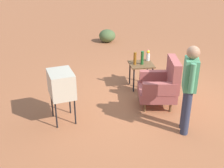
{
  "coord_description": "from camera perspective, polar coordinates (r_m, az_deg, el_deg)",
  "views": [
    {
      "loc": [
        5.37,
        -1.83,
        2.99
      ],
      "look_at": [
        0.38,
        -1.08,
        0.65
      ],
      "focal_mm": 44.85,
      "sensor_mm": 36.0,
      "label": 1
    }
  ],
  "objects": [
    {
      "name": "flower_vase",
      "position": [
        6.92,
        7.36,
        5.92
      ],
      "size": [
        0.15,
        0.1,
        0.27
      ],
      "color": "silver",
      "rests_on": "side_table"
    },
    {
      "name": "tv_on_stand",
      "position": [
        5.32,
        -10.27,
        -0.05
      ],
      "size": [
        0.68,
        0.56,
        1.03
      ],
      "color": "black",
      "rests_on": "ground"
    },
    {
      "name": "bottle_wine_green",
      "position": [
        6.66,
        6.18,
        5.33
      ],
      "size": [
        0.07,
        0.07,
        0.32
      ],
      "primitive_type": "cylinder",
      "color": "#1E5623",
      "rests_on": "side_table"
    },
    {
      "name": "person_standing",
      "position": [
        5.02,
        15.45,
        -0.2
      ],
      "size": [
        0.55,
        0.32,
        1.64
      ],
      "color": "#2D3347",
      "rests_on": "ground"
    },
    {
      "name": "armchair",
      "position": [
        5.99,
        10.13,
        -0.12
      ],
      "size": [
        0.88,
        0.89,
        1.06
      ],
      "color": "brown",
      "rests_on": "ground"
    },
    {
      "name": "bottle_tall_amber",
      "position": [
        6.64,
        4.69,
        5.23
      ],
      "size": [
        0.07,
        0.07,
        0.3
      ],
      "primitive_type": "cylinder",
      "color": "brown",
      "rests_on": "side_table"
    },
    {
      "name": "side_table",
      "position": [
        6.77,
        5.95,
        3.43
      ],
      "size": [
        0.56,
        0.56,
        0.62
      ],
      "color": "black",
      "rests_on": "ground"
    },
    {
      "name": "shrub_mid",
      "position": [
        10.59,
        -0.97,
        9.8
      ],
      "size": [
        0.61,
        0.61,
        0.47
      ],
      "primitive_type": "ellipsoid",
      "color": "#475B33",
      "rests_on": "ground"
    },
    {
      "name": "ground_plane",
      "position": [
        6.41,
        9.07,
        -3.24
      ],
      "size": [
        60.0,
        60.0,
        0.0
      ],
      "primitive_type": "plane",
      "color": "#A05B38"
    }
  ]
}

